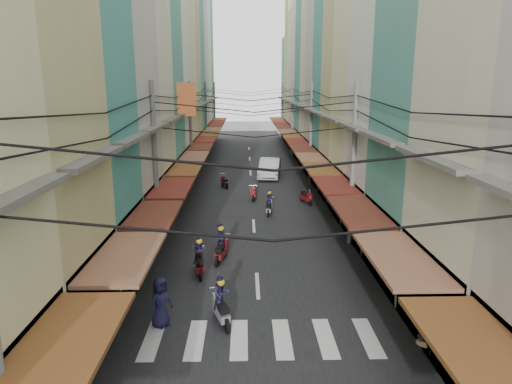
{
  "coord_description": "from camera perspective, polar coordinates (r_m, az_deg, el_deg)",
  "views": [
    {
      "loc": [
        -0.47,
        -19.23,
        8.08
      ],
      "look_at": [
        0.06,
        3.28,
        2.68
      ],
      "focal_mm": 32.0,
      "sensor_mm": 36.0,
      "label": 1
    }
  ],
  "objects": [
    {
      "name": "ground",
      "position": [
        20.86,
        0.04,
        -9.31
      ],
      "size": [
        160.0,
        160.0,
        0.0
      ],
      "primitive_type": "plane",
      "color": "slate",
      "rests_on": "ground"
    },
    {
      "name": "road",
      "position": [
        40.05,
        -0.66,
        1.85
      ],
      "size": [
        10.0,
        80.0,
        0.02
      ],
      "primitive_type": "cube",
      "color": "black",
      "rests_on": "ground"
    },
    {
      "name": "sidewalk_left",
      "position": [
        40.49,
        -9.9,
        1.8
      ],
      "size": [
        3.0,
        80.0,
        0.06
      ],
      "primitive_type": "cube",
      "color": "gray",
      "rests_on": "ground"
    },
    {
      "name": "sidewalk_right",
      "position": [
        40.64,
        8.55,
        1.9
      ],
      "size": [
        3.0,
        80.0,
        0.06
      ],
      "primitive_type": "cube",
      "color": "gray",
      "rests_on": "ground"
    },
    {
      "name": "crosswalk",
      "position": [
        15.49,
        0.6,
        -17.85
      ],
      "size": [
        7.55,
        2.4,
        0.01
      ],
      "color": "silver",
      "rests_on": "ground"
    },
    {
      "name": "building_row_left",
      "position": [
        36.59,
        -13.63,
        15.77
      ],
      "size": [
        7.8,
        67.67,
        23.7
      ],
      "color": "silver",
      "rests_on": "ground"
    },
    {
      "name": "building_row_right",
      "position": [
        36.67,
        12.3,
        15.26
      ],
      "size": [
        7.8,
        68.98,
        22.59
      ],
      "color": "teal",
      "rests_on": "ground"
    },
    {
      "name": "utility_poles",
      "position": [
        34.27,
        -0.58,
        10.98
      ],
      "size": [
        10.2,
        66.13,
        8.2
      ],
      "color": "slate",
      "rests_on": "ground"
    },
    {
      "name": "white_car",
      "position": [
        40.14,
        1.71,
        1.86
      ],
      "size": [
        6.04,
        3.0,
        2.04
      ],
      "primitive_type": "imported",
      "rotation": [
        0.0,
        0.0,
        -0.13
      ],
      "color": "silver",
      "rests_on": "ground"
    },
    {
      "name": "bicycle",
      "position": [
        19.8,
        23.03,
        -11.75
      ],
      "size": [
        1.7,
        1.05,
        1.1
      ],
      "primitive_type": "imported",
      "rotation": [
        0.0,
        0.0,
        1.26
      ],
      "color": "black",
      "rests_on": "ground"
    },
    {
      "name": "moving_scooters",
      "position": [
        24.25,
        -1.82,
        -4.71
      ],
      "size": [
        6.53,
        22.72,
        1.81
      ],
      "color": "black",
      "rests_on": "ground"
    },
    {
      "name": "parked_scooters",
      "position": [
        18.43,
        14.4,
        -11.36
      ],
      "size": [
        12.77,
        12.11,
        1.0
      ],
      "color": "black",
      "rests_on": "ground"
    },
    {
      "name": "pedestrians",
      "position": [
        20.87,
        -10.6,
        -6.47
      ],
      "size": [
        12.32,
        15.02,
        2.23
      ],
      "color": "black",
      "rests_on": "ground"
    },
    {
      "name": "market_umbrella",
      "position": [
        19.95,
        21.12,
        -4.48
      ],
      "size": [
        2.41,
        2.41,
        2.54
      ],
      "color": "#B2B2B7",
      "rests_on": "ground"
    },
    {
      "name": "traffic_sign",
      "position": [
        18.73,
        17.84,
        -5.17
      ],
      "size": [
        0.1,
        0.68,
        3.12
      ],
      "color": "slate",
      "rests_on": "ground"
    }
  ]
}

